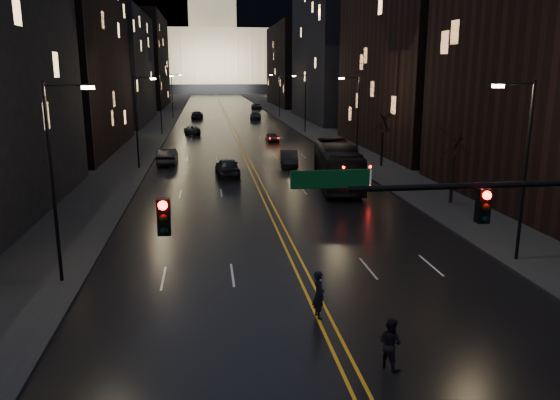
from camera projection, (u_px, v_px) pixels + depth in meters
name	position (u px, v px, depth m)	size (l,w,h in m)	color
ground	(358.00, 389.00, 16.47)	(900.00, 900.00, 0.00)	black
road	(222.00, 108.00, 141.87)	(20.00, 320.00, 0.02)	black
sidewalk_left	(168.00, 109.00, 140.04)	(8.00, 320.00, 0.16)	black
sidewalk_right	(276.00, 108.00, 143.67)	(8.00, 320.00, 0.16)	black
center_line	(222.00, 108.00, 141.87)	(0.62, 320.00, 0.01)	orange
building_left_mid	(57.00, 30.00, 62.62)	(12.00, 30.00, 28.00)	black
building_left_far	(113.00, 68.00, 100.20)	(12.00, 34.00, 20.00)	black
building_left_dist	(142.00, 62.00, 146.04)	(12.00, 40.00, 24.00)	black
building_right_mid	(337.00, 52.00, 104.96)	(12.00, 34.00, 26.00)	black
building_right_dist	(296.00, 66.00, 151.72)	(12.00, 40.00, 22.00)	black
capitol	(213.00, 54.00, 253.69)	(90.00, 50.00, 58.50)	black
traffic_signal	(558.00, 220.00, 16.07)	(17.29, 0.45, 7.00)	black
streetlamp_right_near	(523.00, 162.00, 26.36)	(2.13, 0.25, 9.00)	black
streetlamp_left_near	(56.00, 173.00, 23.55)	(2.13, 0.25, 9.00)	black
streetlamp_right_mid	(356.00, 115.00, 55.30)	(2.13, 0.25, 9.00)	black
streetlamp_left_mid	(138.00, 117.00, 52.49)	(2.13, 0.25, 9.00)	black
streetlamp_right_far	(304.00, 100.00, 84.24)	(2.13, 0.25, 9.00)	black
streetlamp_left_far	(162.00, 101.00, 81.43)	(2.13, 0.25, 9.00)	black
streetlamp_right_dist	(279.00, 93.00, 113.17)	(2.13, 0.25, 9.00)	black
streetlamp_left_dist	(173.00, 93.00, 110.36)	(2.13, 0.25, 9.00)	black
tree_right_mid	(455.00, 142.00, 38.35)	(2.40, 2.40, 6.65)	black
tree_right_far	(383.00, 122.00, 53.78)	(2.40, 2.40, 6.65)	black
bus	(337.00, 165.00, 45.56)	(2.97, 12.69, 3.53)	black
oncoming_car_a	(228.00, 167.00, 49.87)	(2.02, 5.02, 1.71)	black
oncoming_car_b	(167.00, 156.00, 56.20)	(1.82, 5.21, 1.72)	black
oncoming_car_c	(192.00, 130.00, 83.14)	(2.30, 4.98, 1.38)	black
oncoming_car_d	(197.00, 115.00, 110.57)	(2.21, 5.44, 1.58)	black
receding_car_a	(289.00, 158.00, 55.20)	(1.71, 4.92, 1.62)	black
receding_car_b	(272.00, 137.00, 74.22)	(1.51, 3.75, 1.28)	black
receding_car_c	(256.00, 116.00, 108.02)	(2.19, 5.38, 1.56)	black
receding_car_d	(256.00, 106.00, 139.05)	(2.48, 5.37, 1.49)	black
pedestrian_a	(319.00, 295.00, 21.05)	(0.70, 0.46, 1.93)	black
pedestrian_b	(390.00, 343.00, 17.48)	(0.84, 0.46, 1.74)	black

